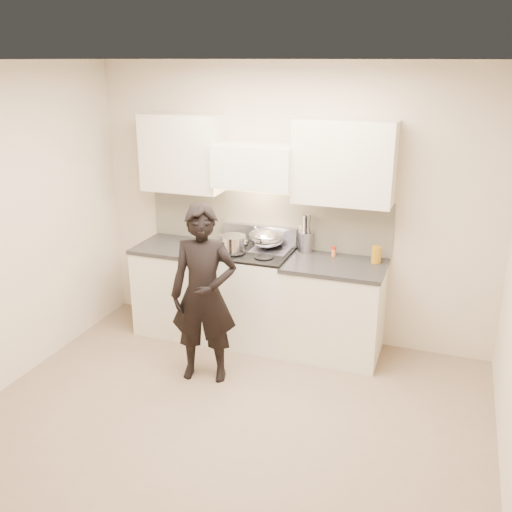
{
  "coord_description": "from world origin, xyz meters",
  "views": [
    {
      "loc": [
        1.5,
        -3.47,
        2.71
      ],
      "look_at": [
        -0.12,
        1.05,
        1.04
      ],
      "focal_mm": 40.0,
      "sensor_mm": 36.0,
      "label": 1
    }
  ],
  "objects_px": {
    "utensil_crock": "(306,241)",
    "stove": "(251,296)",
    "person": "(204,295)",
    "counter_right": "(333,309)",
    "wok": "(267,238)"
  },
  "relations": [
    {
      "from": "wok",
      "to": "person",
      "type": "relative_size",
      "value": 0.27
    },
    {
      "from": "utensil_crock",
      "to": "person",
      "type": "xyz_separation_m",
      "value": [
        -0.62,
        -1.04,
        -0.24
      ]
    },
    {
      "from": "utensil_crock",
      "to": "stove",
      "type": "bearing_deg",
      "value": -154.3
    },
    {
      "from": "counter_right",
      "to": "wok",
      "type": "distance_m",
      "value": 0.94
    },
    {
      "from": "counter_right",
      "to": "person",
      "type": "relative_size",
      "value": 0.58
    },
    {
      "from": "wok",
      "to": "person",
      "type": "height_order",
      "value": "person"
    },
    {
      "from": "wok",
      "to": "utensil_crock",
      "type": "relative_size",
      "value": 1.15
    },
    {
      "from": "wok",
      "to": "utensil_crock",
      "type": "height_order",
      "value": "utensil_crock"
    },
    {
      "from": "stove",
      "to": "person",
      "type": "height_order",
      "value": "person"
    },
    {
      "from": "stove",
      "to": "person",
      "type": "relative_size",
      "value": 0.6
    },
    {
      "from": "wok",
      "to": "person",
      "type": "xyz_separation_m",
      "value": [
        -0.25,
        -0.93,
        -0.26
      ]
    },
    {
      "from": "person",
      "to": "wok",
      "type": "bearing_deg",
      "value": 62.25
    },
    {
      "from": "stove",
      "to": "wok",
      "type": "bearing_deg",
      "value": 47.07
    },
    {
      "from": "utensil_crock",
      "to": "person",
      "type": "distance_m",
      "value": 1.23
    },
    {
      "from": "stove",
      "to": "person",
      "type": "distance_m",
      "value": 0.88
    }
  ]
}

